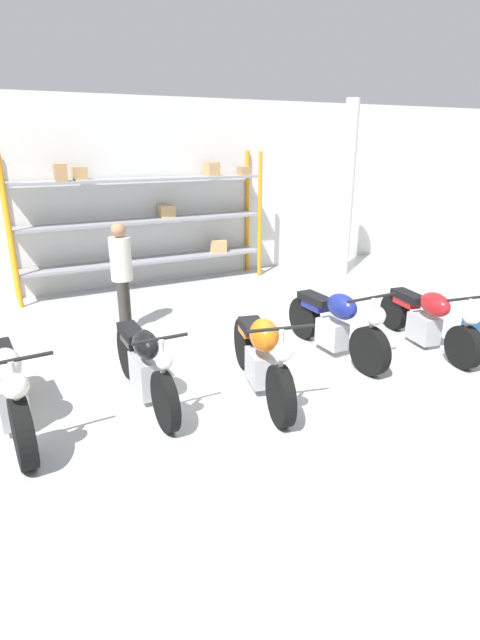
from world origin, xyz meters
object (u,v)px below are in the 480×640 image
object	(u,v)px
motorcycle_blue	(336,323)
motorcycle_black	(144,364)
motorcycle_white	(10,391)
person_browsing	(121,269)
motorcycle_orange	(261,356)
toolbox	(478,325)
motorcycle_red	(428,319)
shelving_rack	(148,217)

from	to	relation	value
motorcycle_blue	motorcycle_black	bearing A→B (deg)	-89.76
motorcycle_white	person_browsing	world-z (taller)	person_browsing
person_browsing	motorcycle_blue	bearing A→B (deg)	168.77
motorcycle_orange	toolbox	size ratio (longest dim) A/B	4.73
motorcycle_orange	motorcycle_black	bearing A→B (deg)	-96.38
motorcycle_blue	person_browsing	xyz separation A→B (m)	(-2.31, 2.24, 0.53)
motorcycle_orange	person_browsing	distance (m)	2.91
motorcycle_black	motorcycle_orange	distance (m)	1.33
motorcycle_black	person_browsing	distance (m)	2.38
motorcycle_white	motorcycle_black	distance (m)	1.37
motorcycle_orange	motorcycle_blue	bearing A→B (deg)	121.92
motorcycle_black	motorcycle_red	size ratio (longest dim) A/B	0.98
motorcycle_orange	toolbox	bearing A→B (deg)	104.79
motorcycle_white	toolbox	bearing A→B (deg)	83.74
motorcycle_orange	person_browsing	size ratio (longest dim) A/B	1.24
motorcycle_white	motorcycle_orange	size ratio (longest dim) A/B	1.02
motorcycle_red	toolbox	xyz separation A→B (m)	(1.09, -0.01, -0.28)
motorcycle_blue	person_browsing	size ratio (longest dim) A/B	1.21
motorcycle_black	motorcycle_blue	world-z (taller)	motorcycle_blue
motorcycle_blue	motorcycle_red	xyz separation A→B (m)	(1.34, -0.37, -0.04)
motorcycle_white	motorcycle_red	size ratio (longest dim) A/B	1.02
motorcycle_red	person_browsing	size ratio (longest dim) A/B	1.24
person_browsing	toolbox	xyz separation A→B (m)	(4.74, -2.62, -0.85)
motorcycle_white	motorcycle_blue	xyz separation A→B (m)	(4.07, 0.03, 0.02)
motorcycle_white	shelving_rack	bearing A→B (deg)	144.20
motorcycle_blue	motorcycle_orange	bearing A→B (deg)	-71.99
toolbox	motorcycle_red	bearing A→B (deg)	179.41
motorcycle_black	person_browsing	xyz separation A→B (m)	(0.40, 2.28, 0.55)
motorcycle_white	motorcycle_orange	bearing A→B (deg)	76.87
shelving_rack	motorcycle_blue	size ratio (longest dim) A/B	2.42
motorcycle_red	person_browsing	world-z (taller)	person_browsing
motorcycle_red	toolbox	bearing A→B (deg)	98.44
toolbox	motorcycle_white	bearing A→B (deg)	176.87
shelving_rack	toolbox	distance (m)	6.20
motorcycle_black	motorcycle_red	xyz separation A→B (m)	(4.04, -0.33, -0.03)
motorcycle_blue	motorcycle_red	size ratio (longest dim) A/B	0.98
person_browsing	toolbox	distance (m)	5.48
motorcycle_orange	motorcycle_white	bearing A→B (deg)	-86.79
motorcycle_blue	shelving_rack	bearing A→B (deg)	-166.34
person_browsing	motorcycle_white	bearing A→B (deg)	84.95
toolbox	person_browsing	bearing A→B (deg)	151.06
motorcycle_white	person_browsing	xyz separation A→B (m)	(1.76, 2.26, 0.55)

